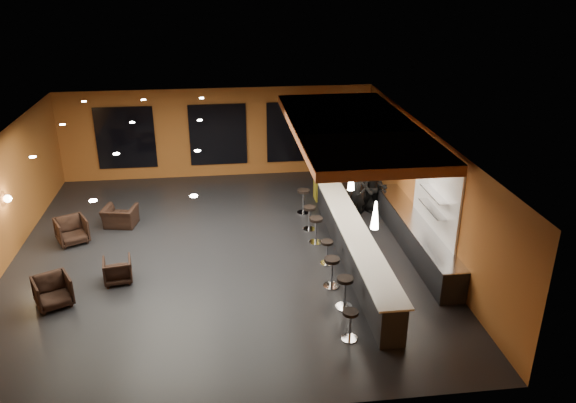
{
  "coord_description": "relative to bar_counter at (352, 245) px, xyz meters",
  "views": [
    {
      "loc": [
        0.11,
        -14.74,
        7.87
      ],
      "look_at": [
        2.0,
        0.5,
        1.3
      ],
      "focal_mm": 35.0,
      "sensor_mm": 36.0,
      "label": 1
    }
  ],
  "objects": [
    {
      "name": "bar_stool_5",
      "position": [
        -0.89,
        2.17,
        0.01
      ],
      "size": [
        0.4,
        0.4,
        0.8
      ],
      "rotation": [
        0.0,
        0.0,
        -0.02
      ],
      "color": "silver",
      "rests_on": "floor"
    },
    {
      "name": "armchair_b",
      "position": [
        -6.44,
        -0.3,
        -0.17
      ],
      "size": [
        0.82,
        0.84,
        0.67
      ],
      "primitive_type": "imported",
      "rotation": [
        0.0,
        0.0,
        3.3
      ],
      "color": "black",
      "rests_on": "floor"
    },
    {
      "name": "staff_c",
      "position": [
        1.49,
        3.44,
        0.42
      ],
      "size": [
        1.05,
        0.89,
        1.83
      ],
      "primitive_type": "imported",
      "rotation": [
        0.0,
        0.0,
        0.42
      ],
      "color": "black",
      "rests_on": "floor"
    },
    {
      "name": "wall_front",
      "position": [
        -3.65,
        -5.55,
        1.25
      ],
      "size": [
        12.0,
        0.1,
        3.5
      ],
      "primitive_type": "cube",
      "color": "#9B5622",
      "rests_on": "floor"
    },
    {
      "name": "bar_stool_0",
      "position": [
        -0.87,
        -3.53,
        -0.02
      ],
      "size": [
        0.38,
        0.38,
        0.75
      ],
      "rotation": [
        0.0,
        0.0,
        -0.28
      ],
      "color": "silver",
      "rests_on": "floor"
    },
    {
      "name": "staff_a",
      "position": [
        0.76,
        2.77,
        0.34
      ],
      "size": [
        0.65,
        0.46,
        1.68
      ],
      "primitive_type": "imported",
      "rotation": [
        0.0,
        0.0,
        -0.1
      ],
      "color": "black",
      "rests_on": "floor"
    },
    {
      "name": "pendant_2",
      "position": [
        0.0,
        3.0,
        1.85
      ],
      "size": [
        0.2,
        0.2,
        0.7
      ],
      "primitive_type": "cone",
      "color": "white",
      "rests_on": "wood_soffit"
    },
    {
      "name": "bar_stool_6",
      "position": [
        -0.88,
        3.47,
        0.04
      ],
      "size": [
        0.43,
        0.43,
        0.85
      ],
      "rotation": [
        0.0,
        0.0,
        -0.15
      ],
      "color": "silver",
      "rests_on": "floor"
    },
    {
      "name": "bar_stool_2",
      "position": [
        -0.85,
        -1.27,
        0.04
      ],
      "size": [
        0.42,
        0.42,
        0.84
      ],
      "rotation": [
        0.0,
        0.0,
        -0.38
      ],
      "color": "silver",
      "rests_on": "floor"
    },
    {
      "name": "tile_backsplash",
      "position": [
        2.31,
        0.0,
        1.5
      ],
      "size": [
        0.06,
        3.2,
        2.4
      ],
      "primitive_type": "cube",
      "color": "white",
      "rests_on": "wall_right"
    },
    {
      "name": "window_right",
      "position": [
        -0.65,
        7.44,
        1.2
      ],
      "size": [
        2.2,
        0.06,
        2.4
      ],
      "primitive_type": "cube",
      "color": "black",
      "rests_on": "wall_back"
    },
    {
      "name": "wall_back",
      "position": [
        -3.65,
        7.55,
        1.25
      ],
      "size": [
        12.0,
        0.1,
        3.5
      ],
      "primitive_type": "cube",
      "color": "#9B5622",
      "rests_on": "floor"
    },
    {
      "name": "bar_stool_4",
      "position": [
        -0.83,
        1.24,
        0.03
      ],
      "size": [
        0.42,
        0.42,
        0.83
      ],
      "rotation": [
        0.0,
        0.0,
        0.05
      ],
      "color": "silver",
      "rests_on": "floor"
    },
    {
      "name": "wall_shelf_upper",
      "position": [
        2.17,
        -0.2,
        1.55
      ],
      "size": [
        0.3,
        1.5,
        0.03
      ],
      "primitive_type": "cube",
      "color": "silver",
      "rests_on": "wall_right"
    },
    {
      "name": "column",
      "position": [
        0.0,
        4.6,
        1.25
      ],
      "size": [
        0.6,
        0.6,
        3.5
      ],
      "primitive_type": "cube",
      "color": "#9F8F23",
      "rests_on": "floor"
    },
    {
      "name": "wood_soffit",
      "position": [
        0.35,
        2.0,
        2.86
      ],
      "size": [
        3.6,
        8.0,
        0.28
      ],
      "primitive_type": "cube",
      "color": "#B86135",
      "rests_on": "ceiling"
    },
    {
      "name": "bar_stool_1",
      "position": [
        -0.72,
        -2.27,
        0.04
      ],
      "size": [
        0.43,
        0.43,
        0.84
      ],
      "rotation": [
        0.0,
        0.0,
        0.35
      ],
      "color": "silver",
      "rests_on": "floor"
    },
    {
      "name": "window_left",
      "position": [
        -7.15,
        7.44,
        1.2
      ],
      "size": [
        2.2,
        0.06,
        2.4
      ],
      "primitive_type": "cube",
      "color": "black",
      "rests_on": "wall_back"
    },
    {
      "name": "wall_shelf_lower",
      "position": [
        2.17,
        -0.2,
        1.1
      ],
      "size": [
        0.3,
        1.5,
        0.03
      ],
      "primitive_type": "cube",
      "color": "silver",
      "rests_on": "wall_right"
    },
    {
      "name": "pendant_0",
      "position": [
        0.0,
        -2.0,
        1.85
      ],
      "size": [
        0.2,
        0.2,
        0.7
      ],
      "primitive_type": "cone",
      "color": "white",
      "rests_on": "wood_soffit"
    },
    {
      "name": "prep_top",
      "position": [
        2.0,
        0.5,
        0.39
      ],
      "size": [
        0.72,
        6.0,
        0.03
      ],
      "primitive_type": "cube",
      "color": "silver",
      "rests_on": "prep_counter"
    },
    {
      "name": "floor",
      "position": [
        -3.65,
        1.0,
        -0.55
      ],
      "size": [
        12.0,
        13.0,
        0.1
      ],
      "primitive_type": "cube",
      "color": "black",
      "rests_on": "ground"
    },
    {
      "name": "ceiling",
      "position": [
        -3.65,
        1.0,
        3.05
      ],
      "size": [
        12.0,
        13.0,
        0.1
      ],
      "primitive_type": "cube",
      "color": "black"
    },
    {
      "name": "prep_counter",
      "position": [
        2.0,
        0.5,
        -0.07
      ],
      "size": [
        0.7,
        6.0,
        0.86
      ],
      "primitive_type": "cube",
      "color": "black",
      "rests_on": "floor"
    },
    {
      "name": "armchair_a",
      "position": [
        -7.85,
        -1.27,
        -0.11
      ],
      "size": [
        1.12,
        1.13,
        0.77
      ],
      "primitive_type": "imported",
      "rotation": [
        0.0,
        0.0,
        0.47
      ],
      "color": "black",
      "rests_on": "floor"
    },
    {
      "name": "armchair_d",
      "position": [
        -6.89,
        3.19,
        -0.17
      ],
      "size": [
        1.16,
        1.06,
        0.66
      ],
      "primitive_type": "imported",
      "rotation": [
        0.0,
        0.0,
        2.95
      ],
      "color": "black",
      "rests_on": "floor"
    },
    {
      "name": "bar_top",
      "position": [
        0.0,
        0.0,
        0.52
      ],
      "size": [
        0.78,
        8.1,
        0.05
      ],
      "primitive_type": "cube",
      "color": "silver",
      "rests_on": "bar_counter"
    },
    {
      "name": "bar_stool_3",
      "position": [
        -0.74,
        -0.06,
        -0.04
      ],
      "size": [
        0.36,
        0.36,
        0.71
      ],
      "rotation": [
        0.0,
        0.0,
        -0.05
      ],
      "color": "silver",
      "rests_on": "floor"
    },
    {
      "name": "bar_counter",
      "position": [
        0.0,
        0.0,
        0.0
      ],
      "size": [
        0.6,
        8.0,
        1.0
      ],
      "primitive_type": "cube",
      "color": "black",
      "rests_on": "floor"
    },
    {
      "name": "wall_sconce",
      "position": [
        -9.53,
        1.5,
        1.3
      ],
      "size": [
        0.22,
        0.22,
        0.22
      ],
      "primitive_type": "sphere",
      "color": "#FFE5B2",
      "rests_on": "wall_left"
    },
    {
      "name": "pendant_1",
      "position": [
        0.0,
        0.5,
        1.85
      ],
      "size": [
        0.2,
        0.2,
        0.7
      ],
      "primitive_type": "cone",
      "color": "white",
      "rests_on": "wood_soffit"
    },
    {
      "name": "wall_right",
      "position": [
        2.4,
        1.0,
        1.25
      ],
      "size": [
        0.1,
        13.0,
        3.5
      ],
      "primitive_type": "cube",
      "color": "#9B5622",
      "rests_on": "floor"
    },
    {
      "name": "armchair_c",
      "position": [
        -8.16,
        2.18,
        -0.1
      ],
      "size": [
        1.15,
        1.16,
        0.79
      ],
      "primitive_type": "imported",
      "rotation": [
        0.0,
        0.0,
        0.47
      ],
      "color": "black",
      "rests_on": "floor"
    },
    {
      "name": "window_center",
      "position": [
        -3.65,
        7.44,
        1.2
      ],
      "size": [
        2.2,
        0.06,
        2.4
      ],
      "primitive_type": "cube",
      "color": "black",
      "rests_on": "wall_back"
    },
    {
      "name": "staff_b",
      "position": [
        1.44,
        3.12,
        0.4
      ],
      "size": [
        0.99,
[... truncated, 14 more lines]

